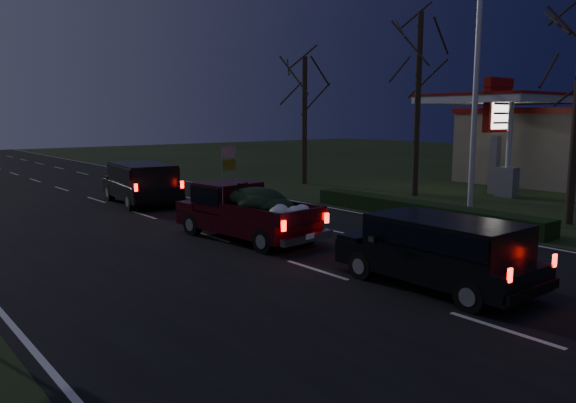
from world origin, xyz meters
TOP-DOWN VIEW (x-y plane):
  - ground at (0.00, 0.00)m, footprint 120.00×120.00m
  - road_asphalt at (0.00, 0.00)m, footprint 14.00×120.00m
  - hedge_row at (7.80, 3.00)m, footprint 1.00×10.00m
  - light_pole at (9.50, 2.00)m, footprint 0.50×0.90m
  - gas_price_pylon at (16.00, 4.99)m, footprint 2.00×0.41m
  - gas_station_building at (24.00, 6.00)m, footprint 10.00×7.00m
  - gas_canopy at (18.00, 6.00)m, footprint 7.10×6.10m
  - bare_tree_mid at (12.50, 7.00)m, footprint 3.60×3.60m
  - bare_tree_far at (11.50, 14.00)m, footprint 3.60×3.60m
  - pickup_truck at (0.66, 4.02)m, footprint 2.34×5.06m
  - lead_suv at (1.13, 12.58)m, footprint 2.69×5.21m
  - rear_suv at (1.15, -2.79)m, footprint 2.06×4.44m

SIDE VIEW (x-z plane):
  - ground at x=0.00m, z-range 0.00..0.00m
  - road_asphalt at x=0.00m, z-range 0.00..0.02m
  - hedge_row at x=7.80m, z-range 0.00..0.60m
  - pickup_truck at x=0.66m, z-range -0.32..2.25m
  - rear_suv at x=1.15m, z-range 0.33..1.60m
  - lead_suv at x=1.13m, z-range 0.37..1.80m
  - gas_station_building at x=24.00m, z-range 0.00..4.00m
  - gas_price_pylon at x=16.00m, z-range 0.98..6.56m
  - gas_canopy at x=18.00m, z-range 1.91..6.79m
  - bare_tree_far at x=11.50m, z-range 1.73..8.73m
  - light_pole at x=9.50m, z-range 0.90..10.06m
  - bare_tree_mid at x=12.50m, z-range 2.10..10.60m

